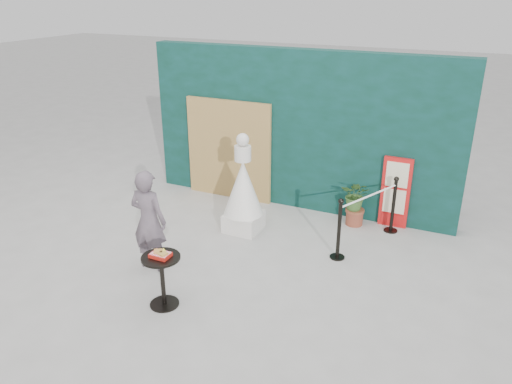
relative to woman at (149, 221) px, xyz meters
name	(u,v)px	position (x,y,z in m)	size (l,w,h in m)	color
ground	(222,284)	(1.19, 0.03, -0.80)	(60.00, 60.00, 0.00)	#ADAAA5
back_wall	(299,131)	(1.19, 3.18, 0.70)	(6.00, 0.30, 3.00)	black
bamboo_fence	(229,150)	(-0.21, 2.97, 0.20)	(1.80, 0.08, 2.00)	tan
woman	(149,221)	(0.00, 0.00, 0.00)	(0.58, 0.38, 1.59)	#63555F
menu_board	(395,193)	(3.09, 2.98, -0.15)	(0.50, 0.07, 1.30)	red
statue	(243,192)	(0.72, 1.73, -0.07)	(0.69, 0.69, 1.78)	silver
cafe_table	(162,273)	(0.73, -0.75, -0.30)	(0.52, 0.52, 0.75)	black
food_basket	(161,254)	(0.73, -0.75, -0.01)	(0.26, 0.19, 0.11)	red
planter	(356,199)	(2.46, 2.76, -0.30)	(0.51, 0.44, 0.86)	brown
stanchion_barrier	(368,217)	(2.82, 2.12, -0.30)	(0.84, 1.54, 1.03)	black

